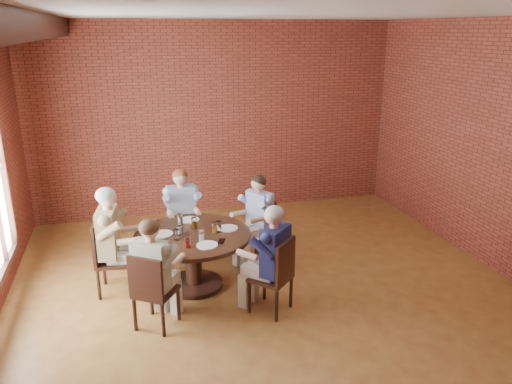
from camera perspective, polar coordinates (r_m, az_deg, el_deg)
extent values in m
plane|color=olive|center=(6.39, 2.08, -12.37)|extent=(7.00, 7.00, 0.00)
plane|color=silver|center=(5.50, 2.51, 19.78)|extent=(7.00, 7.00, 0.00)
plane|color=brown|center=(9.03, -4.47, 8.27)|extent=(7.00, 0.00, 7.00)
plane|color=brown|center=(2.86, 24.73, -16.35)|extent=(7.00, 0.00, 7.00)
cube|color=black|center=(5.30, -24.91, 16.86)|extent=(0.22, 6.90, 0.26)
cube|color=black|center=(7.03, -27.21, 3.03)|extent=(0.10, 0.08, 2.20)
cylinder|color=black|center=(6.75, -7.02, -10.40)|extent=(0.75, 0.75, 0.06)
cylinder|color=black|center=(6.61, -7.13, -7.96)|extent=(0.21, 0.21, 0.64)
cylinder|color=#301D11|center=(6.45, -7.26, -4.96)|extent=(1.49, 1.49, 0.05)
cube|color=black|center=(7.22, 0.07, -4.77)|extent=(0.55, 0.55, 0.04)
cube|color=black|center=(7.24, 1.14, -2.55)|extent=(0.22, 0.38, 0.46)
cylinder|color=black|center=(7.32, -1.85, -6.36)|extent=(0.04, 0.04, 0.41)
cylinder|color=black|center=(7.09, 0.00, -7.22)|extent=(0.04, 0.04, 0.41)
cylinder|color=black|center=(7.53, 0.14, -5.62)|extent=(0.04, 0.04, 0.41)
cylinder|color=black|center=(7.31, 2.01, -6.42)|extent=(0.04, 0.04, 0.41)
cube|color=black|center=(7.45, -8.35, -4.21)|extent=(0.43, 0.43, 0.04)
cube|color=black|center=(7.54, -8.64, -1.83)|extent=(0.42, 0.05, 0.48)
cylinder|color=black|center=(7.36, -9.48, -6.49)|extent=(0.04, 0.04, 0.41)
cylinder|color=black|center=(7.40, -6.67, -6.21)|extent=(0.04, 0.04, 0.41)
cylinder|color=black|center=(7.69, -9.81, -5.39)|extent=(0.04, 0.04, 0.41)
cylinder|color=black|center=(7.73, -7.12, -5.13)|extent=(0.04, 0.04, 0.41)
cube|color=black|center=(6.66, -15.72, -7.56)|extent=(0.52, 0.52, 0.04)
cube|color=black|center=(6.58, -17.74, -5.36)|extent=(0.11, 0.46, 0.53)
cylinder|color=black|center=(6.55, -14.04, -10.06)|extent=(0.04, 0.04, 0.41)
cylinder|color=black|center=(6.91, -13.67, -8.50)|extent=(0.04, 0.04, 0.41)
cylinder|color=black|center=(6.62, -17.53, -10.09)|extent=(0.04, 0.04, 0.41)
cylinder|color=black|center=(6.97, -16.97, -8.55)|extent=(0.04, 0.04, 0.41)
cube|color=black|center=(5.83, -11.39, -11.09)|extent=(0.58, 0.58, 0.04)
cube|color=black|center=(5.57, -12.53, -9.63)|extent=(0.37, 0.27, 0.48)
cylinder|color=black|center=(5.99, -8.87, -12.53)|extent=(0.04, 0.04, 0.41)
cylinder|color=black|center=(6.15, -11.87, -11.86)|extent=(0.04, 0.04, 0.41)
cylinder|color=black|center=(5.73, -10.58, -14.20)|extent=(0.04, 0.04, 0.41)
cylinder|color=black|center=(5.90, -13.67, -13.42)|extent=(0.04, 0.04, 0.41)
cube|color=black|center=(6.01, 1.66, -9.77)|extent=(0.61, 0.61, 0.04)
cube|color=black|center=(5.81, 3.38, -7.90)|extent=(0.34, 0.33, 0.49)
cylinder|color=black|center=(6.34, 0.98, -10.50)|extent=(0.04, 0.04, 0.41)
cylinder|color=black|center=(6.06, -0.79, -11.94)|extent=(0.04, 0.04, 0.41)
cylinder|color=black|center=(6.18, 4.01, -11.31)|extent=(0.04, 0.04, 0.41)
cylinder|color=black|center=(5.90, 2.36, -12.85)|extent=(0.04, 0.04, 0.41)
cylinder|color=white|center=(6.55, -3.22, -4.16)|extent=(0.26, 0.26, 0.01)
cylinder|color=white|center=(6.88, -7.58, -3.18)|extent=(0.26, 0.26, 0.01)
cylinder|color=white|center=(6.48, -10.61, -4.73)|extent=(0.26, 0.26, 0.01)
cylinder|color=white|center=(6.08, -5.61, -6.06)|extent=(0.26, 0.26, 0.01)
cylinder|color=white|center=(6.45, -4.27, -3.95)|extent=(0.07, 0.07, 0.14)
cylinder|color=white|center=(6.61, -7.10, -3.47)|extent=(0.07, 0.07, 0.14)
cylinder|color=white|center=(6.76, -8.66, -3.05)|extent=(0.07, 0.07, 0.14)
cylinder|color=white|center=(6.44, -8.75, -4.15)|extent=(0.07, 0.07, 0.14)
cylinder|color=white|center=(6.26, -9.05, -4.84)|extent=(0.07, 0.07, 0.14)
cylinder|color=white|center=(6.03, -7.82, -5.70)|extent=(0.07, 0.07, 0.14)
cylinder|color=white|center=(6.19, -6.24, -5.00)|extent=(0.07, 0.07, 0.14)
cylinder|color=white|center=(6.42, -4.75, -4.07)|extent=(0.07, 0.07, 0.14)
cube|color=black|center=(6.18, -3.97, -5.62)|extent=(0.12, 0.16, 0.01)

